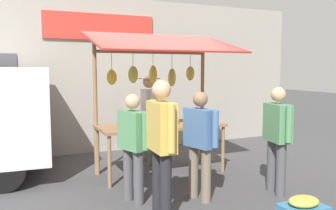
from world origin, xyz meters
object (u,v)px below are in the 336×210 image
shopper_with_shopping_bag (162,139)px  shopper_with_ponytail (200,139)px  vendor_with_sunhat (149,111)px  shopper_in_striped_shirt (277,133)px  market_stall (160,87)px  shopper_in_grey_tee (133,141)px

shopper_with_shopping_bag → shopper_with_ponytail: shopper_with_shopping_bag is taller
vendor_with_sunhat → shopper_with_shopping_bag: shopper_with_shopping_bag is taller
vendor_with_sunhat → shopper_with_ponytail: 2.16m
shopper_in_striped_shirt → shopper_with_ponytail: bearing=88.7°
shopper_in_striped_shirt → shopper_with_shopping_bag: 1.91m
vendor_with_sunhat → shopper_with_shopping_bag: 2.65m
vendor_with_sunhat → market_stall: bearing=0.7°
shopper_with_shopping_bag → vendor_with_sunhat: bearing=-15.4°
shopper_with_shopping_bag → shopper_in_grey_tee: size_ratio=1.14×
shopper_with_shopping_bag → shopper_in_grey_tee: 0.70m
market_stall → shopper_with_shopping_bag: 2.01m
market_stall → shopper_in_grey_tee: (0.89, 1.13, -0.68)m
market_stall → shopper_in_striped_shirt: size_ratio=1.57×
vendor_with_sunhat → shopper_in_striped_shirt: size_ratio=1.08×
shopper_with_ponytail → vendor_with_sunhat: bearing=-17.1°
market_stall → shopper_with_shopping_bag: (0.74, 1.80, -0.53)m
shopper_with_shopping_bag → market_stall: bearing=-19.8°
shopper_with_ponytail → shopper_in_grey_tee: size_ratio=1.02×
shopper_with_ponytail → shopper_in_striped_shirt: bearing=-116.8°
shopper_with_ponytail → shopper_in_grey_tee: (0.89, -0.30, -0.02)m
shopper_in_grey_tee → shopper_with_ponytail: bearing=-125.4°
market_stall → shopper_in_striped_shirt: market_stall is taller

